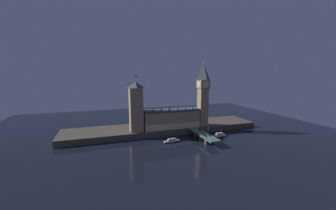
# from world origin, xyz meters

# --- Properties ---
(ground_plane) EXTENTS (400.00, 400.00, 0.00)m
(ground_plane) POSITION_xyz_m (0.00, 0.00, 0.00)
(ground_plane) COLOR black
(embankment) EXTENTS (220.00, 42.00, 6.44)m
(embankment) POSITION_xyz_m (0.00, 39.00, 3.22)
(embankment) COLOR #4C4438
(embankment) RESTS_ON ground_plane
(parliament_hall) EXTENTS (61.86, 16.64, 24.77)m
(parliament_hall) POSITION_xyz_m (6.14, 28.63, 16.78)
(parliament_hall) COLOR #9E845B
(parliament_hall) RESTS_ON embankment
(clock_tower) EXTENTS (11.85, 11.96, 71.51)m
(clock_tower) POSITION_xyz_m (43.35, 26.31, 44.31)
(clock_tower) COLOR #9E845B
(clock_tower) RESTS_ON embankment
(victoria_tower) EXTENTS (13.27, 13.27, 57.48)m
(victoria_tower) POSITION_xyz_m (-32.77, 28.01, 32.29)
(victoria_tower) COLOR #9E845B
(victoria_tower) RESTS_ON embankment
(bridge) EXTENTS (10.66, 46.00, 6.66)m
(bridge) POSITION_xyz_m (28.64, -5.00, 4.63)
(bridge) COLOR #4C7560
(bridge) RESTS_ON ground_plane
(car_northbound_trail) EXTENTS (1.84, 4.57, 1.55)m
(car_northbound_trail) POSITION_xyz_m (26.30, -10.30, 7.38)
(car_northbound_trail) COLOR black
(car_northbound_trail) RESTS_ON bridge
(car_southbound_lead) EXTENTS (1.90, 3.84, 1.49)m
(car_southbound_lead) POSITION_xyz_m (30.99, -11.24, 7.35)
(car_southbound_lead) COLOR navy
(car_southbound_lead) RESTS_ON bridge
(car_southbound_trail) EXTENTS (1.97, 4.68, 1.44)m
(car_southbound_trail) POSITION_xyz_m (30.99, 8.39, 7.33)
(car_southbound_trail) COLOR #235633
(car_southbound_trail) RESTS_ON bridge
(pedestrian_near_rail) EXTENTS (0.38, 0.38, 1.71)m
(pedestrian_near_rail) POSITION_xyz_m (23.96, -16.46, 7.56)
(pedestrian_near_rail) COLOR black
(pedestrian_near_rail) RESTS_ON bridge
(pedestrian_mid_walk) EXTENTS (0.38, 0.38, 1.71)m
(pedestrian_mid_walk) POSITION_xyz_m (33.33, -4.94, 7.56)
(pedestrian_mid_walk) COLOR black
(pedestrian_mid_walk) RESTS_ON bridge
(street_lamp_near) EXTENTS (1.34, 0.60, 5.90)m
(street_lamp_near) POSITION_xyz_m (23.56, -19.72, 10.35)
(street_lamp_near) COLOR #2D3333
(street_lamp_near) RESTS_ON bridge
(street_lamp_mid) EXTENTS (1.34, 0.60, 6.28)m
(street_lamp_mid) POSITION_xyz_m (33.73, -5.00, 10.58)
(street_lamp_mid) COLOR #2D3333
(street_lamp_mid) RESTS_ON bridge
(boat_upstream) EXTENTS (17.88, 5.80, 3.78)m
(boat_upstream) POSITION_xyz_m (-3.47, -0.01, 1.38)
(boat_upstream) COLOR white
(boat_upstream) RESTS_ON ground_plane
(boat_downstream) EXTENTS (17.26, 5.54, 4.78)m
(boat_downstream) POSITION_xyz_m (49.00, -1.11, 1.74)
(boat_downstream) COLOR white
(boat_downstream) RESTS_ON ground_plane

